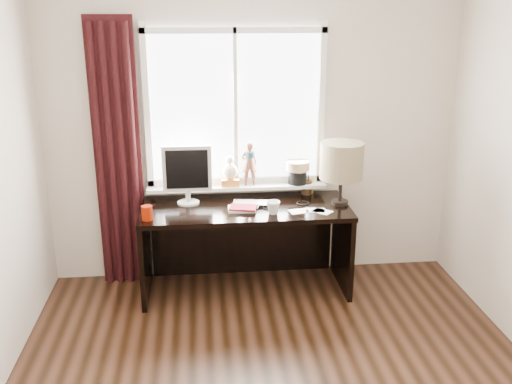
{
  "coord_description": "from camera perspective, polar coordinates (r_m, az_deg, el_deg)",
  "views": [
    {
      "loc": [
        -0.45,
        -2.73,
        2.33
      ],
      "look_at": [
        -0.05,
        1.25,
        1.0
      ],
      "focal_mm": 40.0,
      "sensor_mm": 36.0,
      "label": 1
    }
  ],
  "objects": [
    {
      "name": "monitor",
      "position": [
        4.67,
        -6.9,
        2.07
      ],
      "size": [
        0.4,
        0.18,
        0.49
      ],
      "color": "beige",
      "rests_on": "desk"
    },
    {
      "name": "table_lamp",
      "position": [
        4.66,
        8.56,
        3.03
      ],
      "size": [
        0.35,
        0.35,
        0.52
      ],
      "color": "black",
      "rests_on": "desk"
    },
    {
      "name": "brush_holder",
      "position": [
        4.96,
        5.08,
        0.48
      ],
      "size": [
        0.09,
        0.09,
        0.25
      ],
      "color": "black",
      "rests_on": "desk"
    },
    {
      "name": "desk_cables",
      "position": [
        4.7,
        2.11,
        -1.23
      ],
      "size": [
        0.5,
        0.33,
        0.01
      ],
      "color": "black",
      "rests_on": "desk"
    },
    {
      "name": "red_cup",
      "position": [
        4.43,
        -10.85,
        -2.07
      ],
      "size": [
        0.09,
        0.09,
        0.11
      ],
      "primitive_type": "cylinder",
      "color": "#811400",
      "rests_on": "desk"
    },
    {
      "name": "desk",
      "position": [
        4.83,
        -1.16,
        -3.8
      ],
      "size": [
        1.7,
        0.7,
        0.75
      ],
      "color": "black",
      "rests_on": "floor"
    },
    {
      "name": "icon_frame",
      "position": [
        4.97,
        5.2,
        0.55
      ],
      "size": [
        0.1,
        0.03,
        0.13
      ],
      "color": "gold",
      "rests_on": "desk"
    },
    {
      "name": "notebook_stack",
      "position": [
        4.57,
        -1.38,
        -1.64
      ],
      "size": [
        0.24,
        0.19,
        0.03
      ],
      "color": "beige",
      "rests_on": "desk"
    },
    {
      "name": "window",
      "position": [
        4.8,
        -1.81,
        6.07
      ],
      "size": [
        1.52,
        0.2,
        1.4
      ],
      "color": "white",
      "rests_on": "ground"
    },
    {
      "name": "curtain",
      "position": [
        4.84,
        -13.67,
        3.33
      ],
      "size": [
        0.38,
        0.09,
        2.25
      ],
      "color": "black",
      "rests_on": "floor"
    },
    {
      "name": "laptop",
      "position": [
        4.69,
        -0.26,
        -1.13
      ],
      "size": [
        0.36,
        0.26,
        0.03
      ],
      "primitive_type": "imported",
      "rotation": [
        0.0,
        0.0,
        -0.16
      ],
      "color": "silver",
      "rests_on": "desk"
    },
    {
      "name": "mug",
      "position": [
        4.48,
        1.72,
        -1.52
      ],
      "size": [
        0.14,
        0.14,
        0.11
      ],
      "primitive_type": "imported",
      "rotation": [
        0.0,
        0.0,
        1.08
      ],
      "color": "white",
      "rests_on": "desk"
    },
    {
      "name": "wall_back",
      "position": [
        4.86,
        -0.3,
        6.16
      ],
      "size": [
        3.5,
        0.0,
        2.6
      ],
      "primitive_type": "cube",
      "rotation": [
        1.57,
        0.0,
        0.0
      ],
      "color": "#C2AA94",
      "rests_on": "ground"
    },
    {
      "name": "loose_papers",
      "position": [
        4.57,
        5.64,
        -1.9
      ],
      "size": [
        0.36,
        0.19,
        0.0
      ],
      "color": "white",
      "rests_on": "desk"
    }
  ]
}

